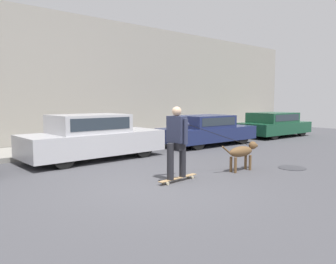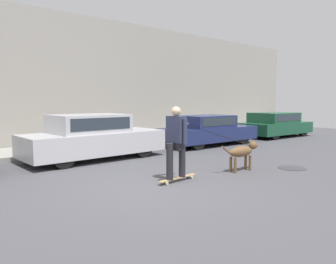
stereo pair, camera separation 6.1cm
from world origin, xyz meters
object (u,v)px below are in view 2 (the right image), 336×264
parked_car_2 (208,131)px  parked_car_3 (275,125)px  skateboarder (177,139)px  parked_car_1 (93,138)px  dog (242,152)px

parked_car_2 → parked_car_3: 4.92m
parked_car_2 → skateboarder: size_ratio=1.42×
parked_car_1 → parked_car_2: parked_car_1 is taller
skateboarder → parked_car_3: bearing=15.7°
parked_car_2 → parked_car_1: bearing=-178.9°
parked_car_1 → dog: bearing=-63.2°
parked_car_2 → parked_car_3: size_ratio=1.06×
parked_car_1 → dog: size_ratio=3.32×
parked_car_3 → parked_car_2: bearing=-178.2°
parked_car_1 → parked_car_3: 10.09m
parked_car_2 → parked_car_3: bearing=1.1°
parked_car_1 → dog: 4.58m
parked_car_1 → skateboarder: bearing=-90.0°
parked_car_1 → skateboarder: (0.12, -3.79, 0.29)m
parked_car_3 → dog: bearing=-151.3°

